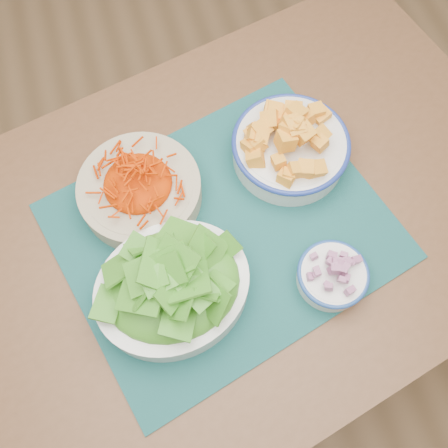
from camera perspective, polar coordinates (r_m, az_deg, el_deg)
name	(u,v)px	position (r m, az deg, el deg)	size (l,w,h in m)	color
ground	(167,307)	(1.67, -6.55, -9.44)	(4.00, 4.00, 0.00)	#936E47
table	(235,238)	(1.03, 1.28, -1.59)	(1.35, 1.06, 0.75)	brown
placemat	(224,231)	(0.93, 0.00, -0.78)	(0.58, 0.47, 0.00)	#0C3233
carrot_bowl	(139,187)	(0.93, -9.70, 4.23)	(0.30, 0.30, 0.09)	tan
squash_bowl	(291,144)	(0.96, 7.66, 9.09)	(0.24, 0.24, 0.10)	silver
lettuce_bowl	(171,284)	(0.83, -6.03, -6.86)	(0.30, 0.27, 0.13)	white
onion_bowl	(333,275)	(0.89, 12.31, -5.70)	(0.15, 0.15, 0.06)	white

